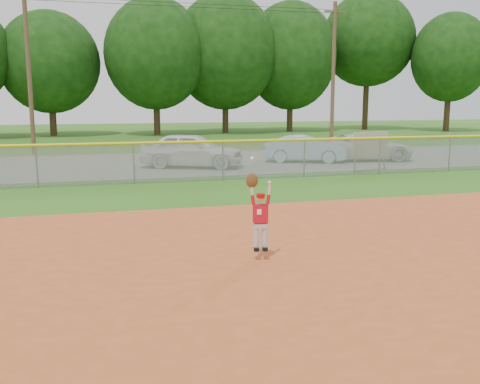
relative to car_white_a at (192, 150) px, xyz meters
name	(u,v)px	position (x,y,z in m)	size (l,w,h in m)	color
ground	(334,251)	(0.48, -14.03, -0.81)	(120.00, 120.00, 0.00)	#2B5D15
clay_infield	(419,304)	(0.48, -17.03, -0.79)	(24.00, 16.00, 0.04)	#AC481F
parking_strip	(195,162)	(0.48, 1.97, -0.80)	(44.00, 10.00, 0.03)	#65625E
car_white_a	(192,150)	(0.00, 0.00, 0.00)	(1.85, 4.60, 1.57)	silver
car_blue	(305,149)	(5.73, 0.63, -0.13)	(1.37, 3.94, 1.30)	#8AB2CF
car_white_b	(365,147)	(8.90, 0.53, -0.12)	(2.21, 4.79, 1.33)	silver
sponsor_sign	(371,145)	(7.13, -3.25, 0.31)	(1.87, 0.55, 1.71)	gray
outfield_fence	(223,158)	(0.48, -4.03, 0.07)	(40.06, 0.10, 1.55)	gray
power_lines	(192,71)	(1.48, 7.97, 3.86)	(19.40, 0.24, 9.00)	#4C3823
tree_line	(159,46)	(1.44, 23.87, 6.72)	(62.37, 13.00, 14.43)	#422D1C
ballplayer	(259,212)	(-1.21, -14.27, 0.15)	(0.50, 0.23, 1.81)	silver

